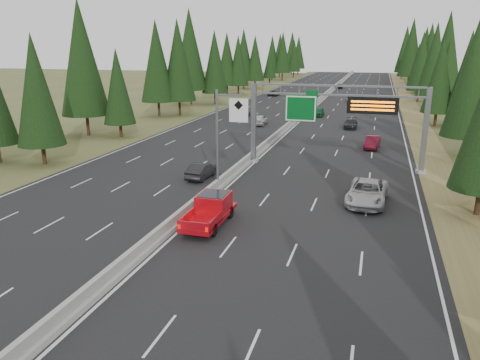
% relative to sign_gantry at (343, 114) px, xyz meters
% --- Properties ---
extents(road, '(32.00, 260.00, 0.08)m').
position_rel_sign_gantry_xyz_m(road, '(-8.92, 45.12, -5.23)').
color(road, black).
rests_on(road, ground).
extents(shoulder_right, '(3.60, 260.00, 0.06)m').
position_rel_sign_gantry_xyz_m(shoulder_right, '(8.88, 45.12, -5.24)').
color(shoulder_right, olive).
rests_on(shoulder_right, ground).
extents(shoulder_left, '(3.60, 260.00, 0.06)m').
position_rel_sign_gantry_xyz_m(shoulder_left, '(-26.72, 45.12, -5.24)').
color(shoulder_left, '#475126').
rests_on(shoulder_left, ground).
extents(median_barrier, '(0.70, 260.00, 0.85)m').
position_rel_sign_gantry_xyz_m(median_barrier, '(-8.92, 45.12, -4.85)').
color(median_barrier, gray).
rests_on(median_barrier, road).
extents(sign_gantry, '(16.75, 0.98, 7.80)m').
position_rel_sign_gantry_xyz_m(sign_gantry, '(0.00, 0.00, 0.00)').
color(sign_gantry, slate).
rests_on(sign_gantry, road).
extents(hov_sign_pole, '(2.80, 0.50, 8.00)m').
position_rel_sign_gantry_xyz_m(hov_sign_pole, '(-8.33, -9.92, -0.54)').
color(hov_sign_pole, slate).
rests_on(hov_sign_pole, road).
extents(tree_row_right, '(12.24, 239.19, 18.98)m').
position_rel_sign_gantry_xyz_m(tree_row_right, '(13.08, 37.34, 4.26)').
color(tree_row_right, black).
rests_on(tree_row_right, ground).
extents(tree_row_left, '(11.05, 241.08, 18.83)m').
position_rel_sign_gantry_xyz_m(tree_row_left, '(-31.29, 31.43, 3.95)').
color(tree_row_left, black).
rests_on(tree_row_left, ground).
extents(silver_minivan, '(3.15, 6.11, 1.65)m').
position_rel_sign_gantry_xyz_m(silver_minivan, '(2.78, -9.94, -4.36)').
color(silver_minivan, '#B8B9BD').
rests_on(silver_minivan, road).
extents(red_pickup, '(2.04, 5.72, 1.87)m').
position_rel_sign_gantry_xyz_m(red_pickup, '(-6.89, -16.99, -4.16)').
color(red_pickup, black).
rests_on(red_pickup, road).
extents(car_ahead_green, '(1.67, 4.16, 1.42)m').
position_rel_sign_gantry_xyz_m(car_ahead_green, '(-6.34, 34.10, -4.48)').
color(car_ahead_green, '#114C23').
rests_on(car_ahead_green, road).
extents(car_ahead_dkred, '(1.87, 4.30, 1.37)m').
position_rel_sign_gantry_xyz_m(car_ahead_dkred, '(2.78, 10.12, -4.50)').
color(car_ahead_dkred, '#550C1A').
rests_on(car_ahead_dkred, road).
extents(car_ahead_dkgrey, '(1.84, 4.44, 1.28)m').
position_rel_sign_gantry_xyz_m(car_ahead_dkgrey, '(-0.44, 23.47, -4.55)').
color(car_ahead_dkgrey, black).
rests_on(car_ahead_dkgrey, road).
extents(car_ahead_white, '(2.65, 5.41, 1.48)m').
position_rel_sign_gantry_xyz_m(car_ahead_white, '(-2.01, 57.03, -4.45)').
color(car_ahead_white, white).
rests_on(car_ahead_white, road).
extents(car_ahead_far, '(1.95, 4.13, 1.37)m').
position_rel_sign_gantry_xyz_m(car_ahead_far, '(-7.42, 88.68, -4.51)').
color(car_ahead_far, black).
rests_on(car_ahead_far, road).
extents(car_onc_near, '(1.66, 4.24, 1.38)m').
position_rel_sign_gantry_xyz_m(car_onc_near, '(-11.40, -6.97, -4.50)').
color(car_onc_near, black).
rests_on(car_onc_near, road).
extents(car_onc_blue, '(1.98, 4.57, 1.31)m').
position_rel_sign_gantry_xyz_m(car_onc_blue, '(-18.17, 28.94, -4.53)').
color(car_onc_blue, navy).
rests_on(car_onc_blue, road).
extents(car_onc_white, '(1.95, 4.50, 1.51)m').
position_rel_sign_gantry_xyz_m(car_onc_white, '(-13.53, 22.62, -4.43)').
color(car_onc_white, '#BEBEBE').
rests_on(car_onc_white, road).
extents(car_onc_far, '(2.29, 4.73, 1.30)m').
position_rel_sign_gantry_xyz_m(car_onc_far, '(-20.62, 64.75, -4.54)').
color(car_onc_far, black).
rests_on(car_onc_far, road).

